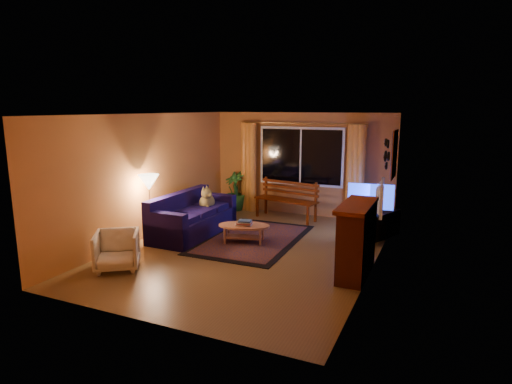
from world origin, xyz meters
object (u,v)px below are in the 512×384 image
at_px(bench, 286,210).
at_px(tv_console, 374,225).
at_px(coffee_table, 244,234).
at_px(floor_lamp, 150,209).
at_px(sofa, 193,214).
at_px(armchair, 117,248).

bearing_deg(bench, tv_console, -5.67).
bearing_deg(coffee_table, floor_lamp, -158.80).
height_order(sofa, coffee_table, sofa).
xyz_separation_m(floor_lamp, coffee_table, (1.72, 0.67, -0.48)).
distance_m(sofa, floor_lamp, 0.94).
bearing_deg(armchair, tv_console, 9.28).
relative_size(sofa, floor_lamp, 1.61).
bearing_deg(tv_console, floor_lamp, -128.86).
bearing_deg(bench, sofa, -112.12).
xyz_separation_m(coffee_table, tv_console, (2.28, 1.37, 0.08)).
height_order(coffee_table, tv_console, tv_console).
bearing_deg(armchair, sofa, 52.73).
height_order(bench, sofa, sofa).
height_order(armchair, coffee_table, armchair).
height_order(sofa, armchair, sofa).
relative_size(bench, floor_lamp, 1.17).
bearing_deg(floor_lamp, tv_console, 27.00).
bearing_deg(floor_lamp, armchair, -73.63).
relative_size(armchair, floor_lamp, 0.53).
relative_size(floor_lamp, tv_console, 1.04).
relative_size(armchair, coffee_table, 0.69).
height_order(floor_lamp, coffee_table, floor_lamp).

